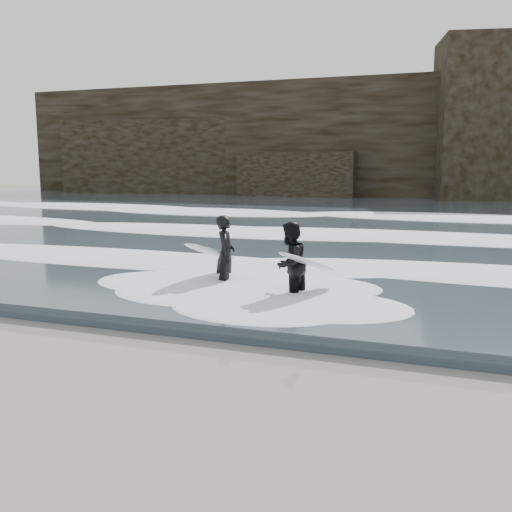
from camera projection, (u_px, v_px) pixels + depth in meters
The scene contains 8 objects.
ground at pixel (28, 398), 7.52m from camera, with size 120.00×120.00×0.00m, color #737651.
sea at pixel (369, 212), 34.42m from camera, with size 90.00×52.00×0.30m, color #2E3C45.
headland at pixel (401, 141), 49.42m from camera, with size 70.00×9.00×10.00m, color black.
foam_near at pixel (257, 260), 15.81m from camera, with size 60.00×3.20×0.20m, color white.
foam_mid at pixel (317, 231), 22.31m from camera, with size 60.00×4.00×0.24m, color white.
foam_far at pixel (357, 212), 30.66m from camera, with size 60.00×4.80×0.30m, color white.
surfer_left at pixel (222, 254), 13.49m from camera, with size 1.15×2.24×1.86m.
surfer_right at pixel (291, 265), 12.12m from camera, with size 1.48×1.99×1.84m.
Camera 1 is at (5.25, -5.67, 3.05)m, focal length 40.00 mm.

